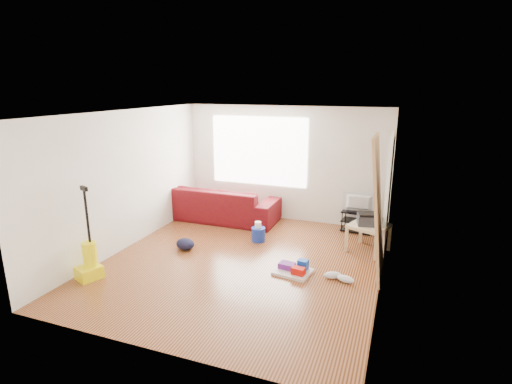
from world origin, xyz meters
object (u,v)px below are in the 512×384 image
(tv_stand, at_px, (357,221))
(bucket, at_px, (258,241))
(side_table, at_px, (369,229))
(backpack, at_px, (185,249))
(vacuum, at_px, (89,262))
(cleaning_tray, at_px, (294,269))
(sofa, at_px, (221,219))

(tv_stand, xyz_separation_m, bucket, (-1.72, -1.21, -0.22))
(side_table, bearing_deg, backpack, -160.86)
(vacuum, bearing_deg, cleaning_tray, 45.13)
(sofa, distance_m, tv_stand, 2.98)
(sofa, distance_m, vacuum, 3.37)
(tv_stand, distance_m, bucket, 2.11)
(cleaning_tray, xyz_separation_m, backpack, (-2.12, 0.24, -0.06))
(bucket, bearing_deg, sofa, 142.85)
(vacuum, bearing_deg, bucket, 72.45)
(sofa, bearing_deg, side_table, 167.95)
(tv_stand, xyz_separation_m, vacuum, (-3.65, -3.55, 0.05))
(sofa, distance_m, side_table, 3.36)
(backpack, bearing_deg, tv_stand, 56.64)
(tv_stand, height_order, side_table, side_table)
(cleaning_tray, bearing_deg, bucket, 132.87)
(bucket, xyz_separation_m, vacuum, (-1.93, -2.35, 0.27))
(side_table, xyz_separation_m, backpack, (-3.14, -1.09, -0.42))
(cleaning_tray, bearing_deg, sofa, 137.98)
(bucket, relative_size, cleaning_tray, 0.43)
(side_table, relative_size, cleaning_tray, 1.28)
(sofa, bearing_deg, cleaning_tray, 137.98)
(backpack, relative_size, vacuum, 0.25)
(sofa, height_order, tv_stand, tv_stand)
(tv_stand, xyz_separation_m, cleaning_tray, (-0.71, -2.29, -0.16))
(sofa, relative_size, tv_stand, 3.92)
(tv_stand, relative_size, backpack, 1.77)
(side_table, distance_m, cleaning_tray, 1.71)
(tv_stand, height_order, cleaning_tray, tv_stand)
(tv_stand, xyz_separation_m, side_table, (0.30, -0.97, 0.20))
(side_table, xyz_separation_m, bucket, (-2.02, -0.24, -0.42))
(tv_stand, distance_m, side_table, 1.03)
(side_table, height_order, vacuum, vacuum)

